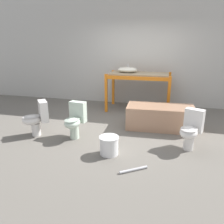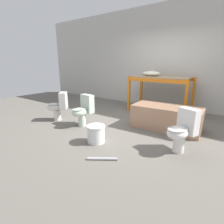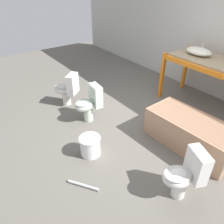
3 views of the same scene
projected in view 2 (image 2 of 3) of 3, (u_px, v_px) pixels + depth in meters
The scene contains 10 objects.
ground_plane at pixel (135, 122), 4.36m from camera, with size 12.00×12.00×0.00m, color #666059.
warehouse_wall_rear at pixel (168, 58), 5.51m from camera, with size 10.80×0.08×3.20m.
shelving_rack at pixel (161, 82), 5.12m from camera, with size 1.74×0.90×1.05m.
sink_basin at pixel (151, 73), 5.26m from camera, with size 0.56×0.37×0.23m.
bathtub_main at pixel (166, 116), 3.89m from camera, with size 1.50×0.75×0.52m.
toilet_near at pixel (58, 106), 4.46m from camera, with size 0.59×0.56×0.72m.
toilet_far at pixel (182, 130), 2.84m from camera, with size 0.49×0.59×0.72m.
toilet_extra at pixel (83, 110), 4.06m from camera, with size 0.37×0.54×0.72m.
bucket_white at pixel (96, 133), 3.24m from camera, with size 0.34×0.34×0.33m.
loose_pipe at pixel (102, 159), 2.67m from camera, with size 0.40×0.29×0.04m.
Camera 2 is at (1.95, -3.68, 1.43)m, focal length 28.00 mm.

